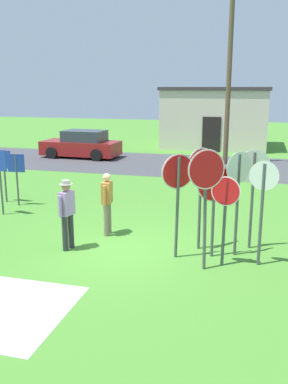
# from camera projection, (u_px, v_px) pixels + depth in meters

# --- Properties ---
(ground_plane) EXTENTS (80.00, 80.00, 0.00)m
(ground_plane) POSITION_uv_depth(u_px,v_px,m) (120.00, 249.00, 10.58)
(ground_plane) COLOR #47842D
(street_asphalt) EXTENTS (60.00, 6.40, 0.01)m
(street_asphalt) POSITION_uv_depth(u_px,v_px,m) (193.00, 165.00, 21.62)
(street_asphalt) COLOR #424247
(street_asphalt) RESTS_ON ground
(building_background) EXTENTS (6.70, 5.23, 3.83)m
(building_background) POSITION_uv_depth(u_px,v_px,m) (216.00, 117.00, 27.95)
(building_background) COLOR beige
(building_background) RESTS_ON ground
(utility_pole) EXTENTS (1.80, 0.24, 8.85)m
(utility_pole) POSITION_uv_depth(u_px,v_px,m) (229.00, 71.00, 20.88)
(utility_pole) COLOR brown
(utility_pole) RESTS_ON ground
(parked_car_on_street) EXTENTS (4.37, 2.15, 1.51)m
(parked_car_on_street) POSITION_uv_depth(u_px,v_px,m) (82.00, 145.00, 23.91)
(parked_car_on_street) COLOR maroon
(parked_car_on_street) RESTS_ON ground
(stop_sign_nearest) EXTENTS (0.67, 0.53, 2.46)m
(stop_sign_nearest) POSITION_uv_depth(u_px,v_px,m) (178.00, 187.00, 9.63)
(stop_sign_nearest) COLOR #474C4C
(stop_sign_nearest) RESTS_ON ground
(stop_sign_leaning_right) EXTENTS (0.53, 0.53, 2.48)m
(stop_sign_leaning_right) POSITION_uv_depth(u_px,v_px,m) (238.00, 186.00, 9.81)
(stop_sign_leaning_right) COLOR #474C4C
(stop_sign_leaning_right) RESTS_ON ground
(stop_sign_rear_right) EXTENTS (0.72, 0.52, 2.65)m
(stop_sign_rear_right) POSITION_uv_depth(u_px,v_px,m) (206.00, 187.00, 9.01)
(stop_sign_rear_right) COLOR #474C4C
(stop_sign_rear_right) RESTS_ON ground
(stop_sign_tallest) EXTENTS (0.74, 0.47, 2.20)m
(stop_sign_tallest) POSITION_uv_depth(u_px,v_px,m) (214.00, 194.00, 9.76)
(stop_sign_tallest) COLOR #474C4C
(stop_sign_tallest) RESTS_ON ground
(stop_sign_leaning_left) EXTENTS (0.65, 0.17, 2.03)m
(stop_sign_leaning_left) POSITION_uv_depth(u_px,v_px,m) (225.00, 206.00, 9.33)
(stop_sign_leaning_left) COLOR #474C4C
(stop_sign_leaning_left) RESTS_ON ground
(stop_sign_low_front) EXTENTS (0.63, 0.14, 2.36)m
(stop_sign_low_front) POSITION_uv_depth(u_px,v_px,m) (263.00, 197.00, 9.27)
(stop_sign_low_front) COLOR #474C4C
(stop_sign_low_front) RESTS_ON ground
(stop_sign_far_back) EXTENTS (0.56, 0.69, 2.51)m
(stop_sign_far_back) POSITION_uv_depth(u_px,v_px,m) (201.00, 180.00, 10.18)
(stop_sign_far_back) COLOR #474C4C
(stop_sign_far_back) RESTS_ON ground
(stop_sign_center_cluster) EXTENTS (0.76, 0.31, 2.46)m
(stop_sign_center_cluster) POSITION_uv_depth(u_px,v_px,m) (253.00, 181.00, 10.24)
(stop_sign_center_cluster) COLOR #474C4C
(stop_sign_center_cluster) RESTS_ON ground
(person_near_signs) EXTENTS (0.24, 0.57, 1.69)m
(person_near_signs) POSITION_uv_depth(u_px,v_px,m) (107.00, 201.00, 11.37)
(person_near_signs) COLOR #7A6B56
(person_near_signs) RESTS_ON ground
(person_in_teal) EXTENTS (0.31, 0.55, 1.74)m
(person_in_teal) POSITION_uv_depth(u_px,v_px,m) (67.00, 211.00, 10.33)
(person_in_teal) COLOR #2D2D33
(person_in_teal) RESTS_ON ground
(info_panel_leftmost) EXTENTS (0.60, 0.07, 1.74)m
(info_panel_leftmost) POSITION_uv_depth(u_px,v_px,m) (16.00, 170.00, 14.14)
(info_panel_leftmost) COLOR #4C4C51
(info_panel_leftmost) RESTS_ON ground
(info_panel_middle) EXTENTS (0.59, 0.17, 1.98)m
(info_panel_middle) POSITION_uv_depth(u_px,v_px,m) (0.00, 171.00, 13.08)
(info_panel_middle) COLOR #4C4C51
(info_panel_middle) RESTS_ON ground
(info_panel_rightmost) EXTENTS (0.60, 0.11, 1.80)m
(info_panel_rightmost) POSITION_uv_depth(u_px,v_px,m) (4.00, 167.00, 14.56)
(info_panel_rightmost) COLOR #4C4C51
(info_panel_rightmost) RESTS_ON ground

